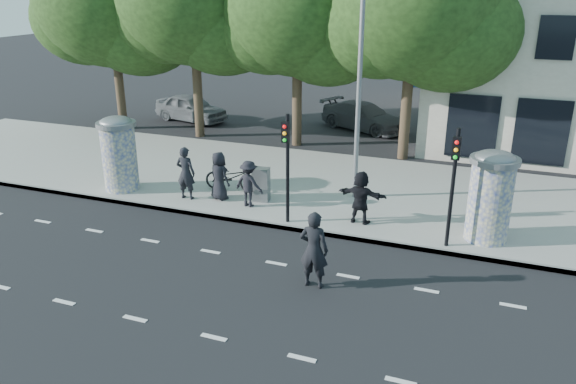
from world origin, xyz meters
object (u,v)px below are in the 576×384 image
at_px(ad_column_left, 119,152).
at_px(ped_f, 361,197).
at_px(man_road, 314,250).
at_px(traffic_pole_far, 454,177).
at_px(ad_column_right, 491,194).
at_px(ped_d, 249,184).
at_px(cabinet_right, 484,214).
at_px(cabinet_left, 261,184).
at_px(street_lamp, 360,61).
at_px(bicycle, 231,177).
at_px(car_left, 191,108).
at_px(car_right, 364,116).
at_px(traffic_pole_near, 287,158).
at_px(ped_b, 186,173).
at_px(ped_a, 219,176).

bearing_deg(ad_column_left, ped_f, 0.51).
bearing_deg(man_road, traffic_pole_far, -132.82).
height_order(ad_column_right, ped_f, ad_column_right).
relative_size(ped_d, cabinet_right, 1.22).
xyz_separation_m(ped_d, cabinet_right, (7.35, 0.43, -0.14)).
relative_size(ped_d, cabinet_left, 1.35).
distance_m(ad_column_left, street_lamp, 8.90).
distance_m(ad_column_left, man_road, 9.35).
bearing_deg(bicycle, street_lamp, -83.18).
xyz_separation_m(ad_column_left, street_lamp, (8.00, 2.13, 3.26)).
xyz_separation_m(traffic_pole_far, ped_f, (-2.69, 0.78, -1.25)).
relative_size(bicycle, cabinet_right, 1.53).
bearing_deg(bicycle, ad_column_left, 102.79).
relative_size(car_left, car_right, 0.90).
bearing_deg(ped_f, cabinet_right, -167.67).
bearing_deg(ped_d, ad_column_right, -170.84).
bearing_deg(ped_d, car_left, -43.39).
distance_m(traffic_pole_near, ped_f, 2.58).
bearing_deg(traffic_pole_near, ped_d, 153.46).
height_order(ad_column_left, man_road, ad_column_left).
xyz_separation_m(ad_column_right, man_road, (-3.90, -4.06, -0.54)).
xyz_separation_m(ad_column_right, street_lamp, (-4.40, 1.93, 3.26)).
bearing_deg(cabinet_left, ped_d, -113.96).
relative_size(street_lamp, ped_b, 4.37).
distance_m(street_lamp, car_left, 14.74).
bearing_deg(traffic_pole_near, car_left, 131.07).
bearing_deg(ped_a, traffic_pole_near, -176.59).
height_order(ped_d, man_road, man_road).
bearing_deg(ped_b, bicycle, -134.09).
distance_m(ad_column_right, man_road, 5.65).
xyz_separation_m(ped_d, ped_f, (3.77, -0.04, 0.05)).
distance_m(ad_column_left, ad_column_right, 12.40).
relative_size(ped_f, bicycle, 0.85).
relative_size(traffic_pole_far, street_lamp, 0.42).
distance_m(ad_column_right, car_right, 13.63).
xyz_separation_m(cabinet_left, cabinet_right, (7.17, -0.15, 0.06)).
distance_m(ad_column_left, cabinet_left, 5.24).
xyz_separation_m(ad_column_left, ped_b, (2.65, -0.00, -0.47)).
bearing_deg(ad_column_left, cabinet_right, 2.58).
bearing_deg(ped_d, ped_a, -2.22).
height_order(ad_column_left, ped_d, ad_column_left).
relative_size(ad_column_left, traffic_pole_near, 0.78).
xyz_separation_m(traffic_pole_near, bicycle, (-2.85, 1.93, -1.57)).
bearing_deg(traffic_pole_near, bicycle, 145.85).
bearing_deg(ped_b, car_right, -107.18).
xyz_separation_m(ad_column_left, car_left, (-3.31, 10.66, -0.82)).
bearing_deg(cabinet_right, ped_a, 169.82).
bearing_deg(ad_column_right, cabinet_right, 106.86).
relative_size(ped_b, ped_d, 1.18).
height_order(man_road, cabinet_right, man_road).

